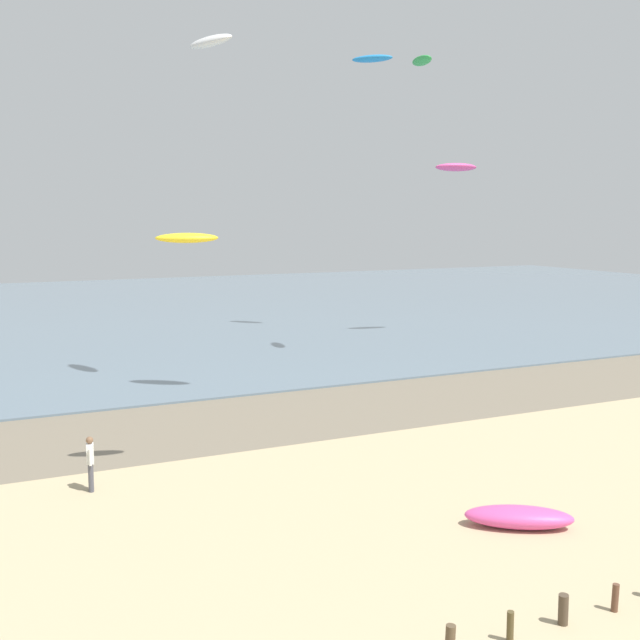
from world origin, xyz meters
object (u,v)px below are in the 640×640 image
person_by_waterline (90,462)px  kite_aloft_1 (422,61)px  kite_aloft_8 (210,41)px  kite_aloft_4 (456,167)px  kite_aloft_9 (372,59)px  kite_aloft_2 (187,238)px  grounded_kite (519,517)px

person_by_waterline → kite_aloft_1: kite_aloft_1 is taller
kite_aloft_8 → kite_aloft_4: bearing=95.5°
kite_aloft_8 → kite_aloft_9: kite_aloft_9 is taller
kite_aloft_1 → kite_aloft_9: kite_aloft_9 is taller
kite_aloft_9 → kite_aloft_4: bearing=-166.5°
person_by_waterline → kite_aloft_8: bearing=55.8°
person_by_waterline → kite_aloft_9: bearing=45.9°
person_by_waterline → kite_aloft_1: (20.65, 13.77, 15.87)m
person_by_waterline → kite_aloft_2: 7.48m
kite_aloft_9 → kite_aloft_8: bearing=86.5°
kite_aloft_8 → kite_aloft_1: bearing=80.7°
grounded_kite → kite_aloft_4: size_ratio=0.98×
kite_aloft_4 → kite_aloft_1: bearing=-125.8°
kite_aloft_9 → kite_aloft_2: bearing=97.7°
person_by_waterline → kite_aloft_8: (7.86, 11.57, 15.30)m
kite_aloft_1 → kite_aloft_8: kite_aloft_1 is taller
person_by_waterline → kite_aloft_2: size_ratio=0.88×
kite_aloft_1 → kite_aloft_9: (2.70, 10.30, 2.09)m
grounded_kite → kite_aloft_4: kite_aloft_4 is taller
grounded_kite → kite_aloft_8: kite_aloft_8 is taller
grounded_kite → kite_aloft_2: size_ratio=1.50×
grounded_kite → kite_aloft_2: bearing=-16.2°
kite_aloft_4 → person_by_waterline: bearing=-132.8°
kite_aloft_2 → kite_aloft_8: size_ratio=0.66×
kite_aloft_2 → person_by_waterline: bearing=11.0°
kite_aloft_1 → kite_aloft_4: bearing=144.7°
grounded_kite → kite_aloft_8: bearing=-50.7°
kite_aloft_4 → kite_aloft_9: size_ratio=1.05×
kite_aloft_1 → kite_aloft_2: bearing=-40.4°
grounded_kite → kite_aloft_2: (-6.77, 7.90, 7.41)m
grounded_kite → kite_aloft_4: (18.17, 28.87, 11.33)m
kite_aloft_1 → kite_aloft_8: (-12.79, -2.21, -0.57)m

